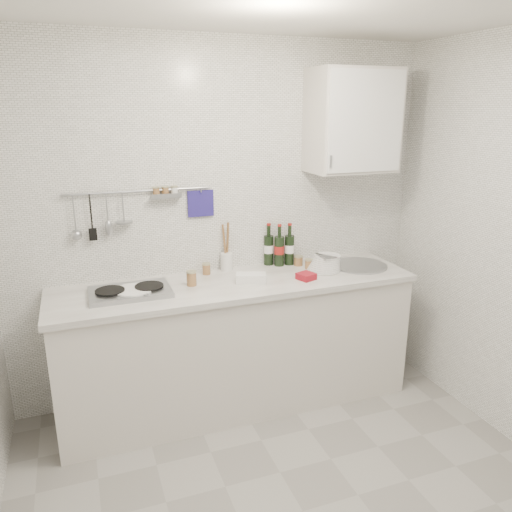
{
  "coord_description": "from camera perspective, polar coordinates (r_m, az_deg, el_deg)",
  "views": [
    {
      "loc": [
        -0.97,
        -1.91,
        2.05
      ],
      "look_at": [
        0.07,
        0.9,
        1.15
      ],
      "focal_mm": 35.0,
      "sensor_mm": 36.0,
      "label": 1
    }
  ],
  "objects": [
    {
      "name": "plate_stack_sink",
      "position": [
        3.61,
        7.93,
        -0.82
      ],
      "size": [
        0.25,
        0.24,
        0.11
      ],
      "rotation": [
        0.0,
        0.0,
        0.3
      ],
      "color": "white",
      "rests_on": "counter"
    },
    {
      "name": "counter",
      "position": [
        3.56,
        -2.06,
        -10.28
      ],
      "size": [
        2.44,
        0.64,
        0.96
      ],
      "color": "beige",
      "rests_on": "floor"
    },
    {
      "name": "utensil_crock",
      "position": [
        3.56,
        -3.39,
        -0.35
      ],
      "size": [
        0.09,
        0.09,
        0.35
      ],
      "rotation": [
        0.0,
        0.0,
        -0.03
      ],
      "color": "white",
      "rests_on": "counter"
    },
    {
      "name": "wine_bottles",
      "position": [
        3.66,
        2.66,
        1.32
      ],
      "size": [
        0.22,
        0.13,
        0.31
      ],
      "rotation": [
        0.0,
        0.0,
        -0.33
      ],
      "color": "black",
      "rests_on": "counter"
    },
    {
      "name": "back_wall",
      "position": [
        3.54,
        -3.81,
        3.68
      ],
      "size": [
        3.0,
        0.02,
        2.5
      ],
      "primitive_type": "cube",
      "color": "silver",
      "rests_on": "floor"
    },
    {
      "name": "jar_d",
      "position": [
        3.29,
        -7.39,
        -2.52
      ],
      "size": [
        0.07,
        0.07,
        0.1
      ],
      "rotation": [
        0.0,
        0.0,
        0.26
      ],
      "color": "olive",
      "rests_on": "counter"
    },
    {
      "name": "wall_rail",
      "position": [
        3.36,
        -13.54,
        5.6
      ],
      "size": [
        0.98,
        0.09,
        0.34
      ],
      "color": "#93969B",
      "rests_on": "back_wall"
    },
    {
      "name": "butter_dish",
      "position": [
        3.33,
        -0.57,
        -2.53
      ],
      "size": [
        0.22,
        0.16,
        0.06
      ],
      "primitive_type": "cube",
      "rotation": [
        0.0,
        0.0,
        -0.33
      ],
      "color": "white",
      "rests_on": "counter"
    },
    {
      "name": "wall_cabinet",
      "position": [
        3.65,
        10.99,
        14.9
      ],
      "size": [
        0.6,
        0.38,
        0.7
      ],
      "color": "beige",
      "rests_on": "back_wall"
    },
    {
      "name": "jar_c",
      "position": [
        3.63,
        6.04,
        -0.89
      ],
      "size": [
        0.06,
        0.06,
        0.07
      ],
      "rotation": [
        0.0,
        0.0,
        -0.38
      ],
      "color": "olive",
      "rests_on": "counter"
    },
    {
      "name": "jar_b",
      "position": [
        3.69,
        4.87,
        -0.51
      ],
      "size": [
        0.07,
        0.07,
        0.07
      ],
      "rotation": [
        0.0,
        0.0,
        -0.35
      ],
      "color": "olive",
      "rests_on": "counter"
    },
    {
      "name": "strawberry_punnet",
      "position": [
        3.4,
        5.75,
        -2.32
      ],
      "size": [
        0.14,
        0.14,
        0.04
      ],
      "primitive_type": "cube",
      "rotation": [
        0.0,
        0.0,
        0.35
      ],
      "color": "#A8122B",
      "rests_on": "counter"
    },
    {
      "name": "plate_stack_hob",
      "position": [
        3.2,
        -13.87,
        -4.03
      ],
      "size": [
        0.26,
        0.25,
        0.04
      ],
      "rotation": [
        0.0,
        0.0,
        -0.12
      ],
      "color": "#517BB8",
      "rests_on": "counter"
    },
    {
      "name": "floor",
      "position": [
        2.96,
        5.38,
        -27.05
      ],
      "size": [
        3.0,
        3.0,
        0.0
      ],
      "primitive_type": "plane",
      "color": "gray",
      "rests_on": "ground"
    },
    {
      "name": "jar_a",
      "position": [
        3.5,
        -5.7,
        -1.44
      ],
      "size": [
        0.06,
        0.06,
        0.08
      ],
      "rotation": [
        0.0,
        0.0,
        -0.09
      ],
      "color": "olive",
      "rests_on": "counter"
    }
  ]
}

